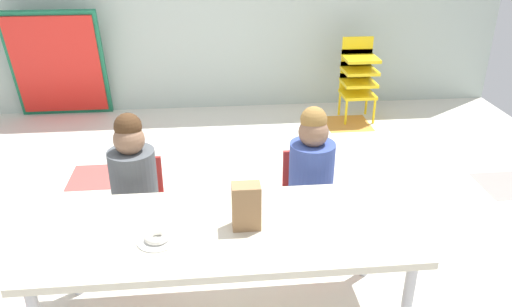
# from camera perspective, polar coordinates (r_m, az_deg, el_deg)

# --- Properties ---
(ground_plane) EXTENTS (6.12, 4.94, 0.02)m
(ground_plane) POSITION_cam_1_polar(r_m,az_deg,el_deg) (3.33, -4.59, -9.29)
(ground_plane) COLOR silver
(craft_table) EXTENTS (1.75, 0.71, 0.57)m
(craft_table) POSITION_cam_1_polar(r_m,az_deg,el_deg) (2.40, -3.55, -9.19)
(craft_table) COLOR beige
(craft_table) RESTS_ON ground_plane
(seated_child_near_camera) EXTENTS (0.32, 0.32, 0.92)m
(seated_child_near_camera) POSITION_cam_1_polar(r_m,az_deg,el_deg) (2.92, -13.59, -2.44)
(seated_child_near_camera) COLOR red
(seated_child_near_camera) RESTS_ON ground_plane
(seated_child_middle_seat) EXTENTS (0.34, 0.34, 0.92)m
(seated_child_middle_seat) POSITION_cam_1_polar(r_m,az_deg,el_deg) (2.94, 6.23, -1.58)
(seated_child_middle_seat) COLOR red
(seated_child_middle_seat) RESTS_ON ground_plane
(kid_chair_yellow_stack) EXTENTS (0.32, 0.30, 0.80)m
(kid_chair_yellow_stack) POSITION_cam_1_polar(r_m,az_deg,el_deg) (5.12, 11.39, 8.75)
(kid_chair_yellow_stack) COLOR yellow
(kid_chair_yellow_stack) RESTS_ON ground_plane
(folded_activity_table) EXTENTS (0.90, 0.29, 1.09)m
(folded_activity_table) POSITION_cam_1_polar(r_m,az_deg,el_deg) (5.38, -21.38, 9.22)
(folded_activity_table) COLOR #19724C
(folded_activity_table) RESTS_ON ground_plane
(paper_bag_brown) EXTENTS (0.13, 0.09, 0.22)m
(paper_bag_brown) POSITION_cam_1_polar(r_m,az_deg,el_deg) (2.31, -1.10, -5.94)
(paper_bag_brown) COLOR #9E754C
(paper_bag_brown) RESTS_ON craft_table
(paper_plate_near_edge) EXTENTS (0.18, 0.18, 0.01)m
(paper_plate_near_edge) POSITION_cam_1_polar(r_m,az_deg,el_deg) (2.32, -11.02, -9.55)
(paper_plate_near_edge) COLOR white
(paper_plate_near_edge) RESTS_ON craft_table
(donut_powdered_on_plate) EXTENTS (0.11, 0.11, 0.03)m
(donut_powdered_on_plate) POSITION_cam_1_polar(r_m,az_deg,el_deg) (2.31, -11.06, -9.14)
(donut_powdered_on_plate) COLOR white
(donut_powdered_on_plate) RESTS_ON craft_table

